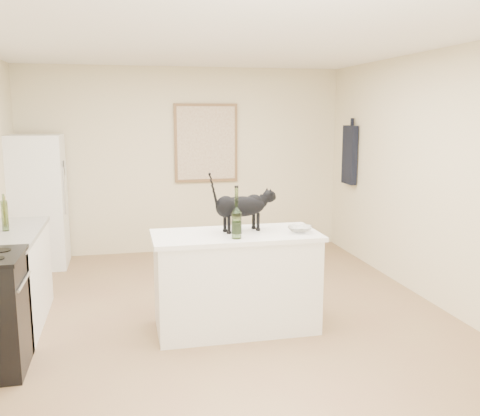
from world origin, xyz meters
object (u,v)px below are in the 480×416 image
(black_cat, at_px, (241,209))
(wine_bottle, at_px, (237,215))
(glass_bowl, at_px, (300,229))
(fridge, at_px, (38,202))

(black_cat, height_order, wine_bottle, black_cat)
(wine_bottle, bearing_deg, black_cat, 70.20)
(black_cat, distance_m, glass_bowl, 0.57)
(glass_bowl, bearing_deg, black_cat, 162.56)
(wine_bottle, height_order, glass_bowl, wine_bottle)
(fridge, height_order, glass_bowl, fridge)
(fridge, distance_m, black_cat, 3.27)
(wine_bottle, bearing_deg, glass_bowl, 9.60)
(glass_bowl, bearing_deg, wine_bottle, -170.40)
(wine_bottle, bearing_deg, fridge, 126.23)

